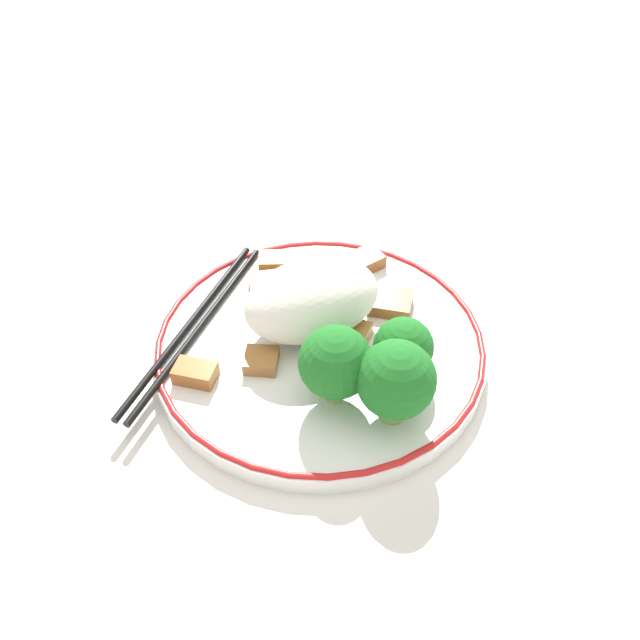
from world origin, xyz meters
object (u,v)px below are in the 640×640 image
(plate, at_px, (320,344))
(broccoli_back_center, at_px, (396,380))
(broccoli_back_right, at_px, (403,348))
(broccoli_back_left, at_px, (335,363))
(chopsticks, at_px, (195,325))

(plate, bearing_deg, broccoli_back_center, 98.70)
(broccoli_back_center, bearing_deg, broccoli_back_right, -128.31)
(broccoli_back_center, height_order, broccoli_back_right, broccoli_back_center)
(broccoli_back_right, bearing_deg, broccoli_back_center, 51.69)
(broccoli_back_left, bearing_deg, broccoli_back_right, -178.47)
(broccoli_back_right, bearing_deg, broccoli_back_left, 1.53)
(broccoli_back_left, height_order, broccoli_back_right, broccoli_back_left)
(broccoli_back_left, relative_size, chopsticks, 0.39)
(broccoli_back_left, relative_size, broccoli_back_center, 0.97)
(plate, height_order, broccoli_back_left, broccoli_back_left)
(plate, height_order, broccoli_back_right, broccoli_back_right)
(plate, xyz_separation_m, broccoli_back_left, (0.02, 0.06, 0.04))
(broccoli_back_right, relative_size, chopsticks, 0.30)
(broccoli_back_left, distance_m, chopsticks, 0.14)
(chopsticks, bearing_deg, broccoli_back_left, 121.81)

